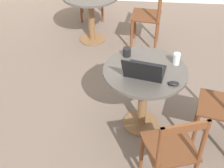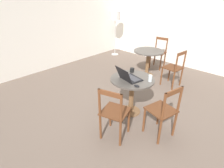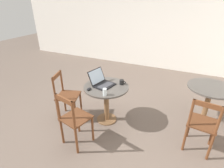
{
  "view_description": "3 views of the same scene",
  "coord_description": "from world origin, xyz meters",
  "px_view_note": "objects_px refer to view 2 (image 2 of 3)",
  "views": [
    {
      "loc": [
        -2.16,
        0.16,
        2.42
      ],
      "look_at": [
        0.11,
        0.34,
        0.56
      ],
      "focal_mm": 50.0,
      "sensor_mm": 36.0,
      "label": 1
    },
    {
      "loc": [
        -2.13,
        -1.62,
        2.05
      ],
      "look_at": [
        -0.04,
        0.35,
        0.56
      ],
      "focal_mm": 28.0,
      "sensor_mm": 36.0,
      "label": 2
    },
    {
      "loc": [
        1.36,
        -2.37,
        2.09
      ],
      "look_at": [
        0.1,
        0.38,
        0.59
      ],
      "focal_mm": 28.0,
      "sensor_mm": 36.0,
      "label": 3
    }
  ],
  "objects_px": {
    "cafe_table_near": "(132,86)",
    "chair_near_front": "(163,112)",
    "drinking_glass": "(150,78)",
    "chair_mid_right": "(159,53)",
    "floor_lamp": "(115,18)",
    "cafe_table_mid": "(148,56)",
    "chair_mid_front": "(174,69)",
    "laptop": "(129,77)",
    "chair_near_left": "(114,113)",
    "mouse": "(137,86)",
    "mug": "(132,70)"
  },
  "relations": [
    {
      "from": "cafe_table_near",
      "to": "laptop",
      "type": "relative_size",
      "value": 1.82
    },
    {
      "from": "drinking_glass",
      "to": "chair_mid_right",
      "type": "bearing_deg",
      "value": 25.97
    },
    {
      "from": "laptop",
      "to": "drinking_glass",
      "type": "relative_size",
      "value": 3.79
    },
    {
      "from": "chair_mid_right",
      "to": "laptop",
      "type": "distance_m",
      "value": 2.65
    },
    {
      "from": "cafe_table_near",
      "to": "floor_lamp",
      "type": "bearing_deg",
      "value": 47.47
    },
    {
      "from": "chair_mid_right",
      "to": "laptop",
      "type": "height_order",
      "value": "laptop"
    },
    {
      "from": "chair_near_left",
      "to": "chair_mid_right",
      "type": "relative_size",
      "value": 1.0
    },
    {
      "from": "cafe_table_near",
      "to": "chair_near_left",
      "type": "distance_m",
      "value": 0.76
    },
    {
      "from": "mug",
      "to": "drinking_glass",
      "type": "distance_m",
      "value": 0.48
    },
    {
      "from": "chair_near_left",
      "to": "drinking_glass",
      "type": "relative_size",
      "value": 7.9
    },
    {
      "from": "floor_lamp",
      "to": "mug",
      "type": "distance_m",
      "value": 3.39
    },
    {
      "from": "mug",
      "to": "mouse",
      "type": "bearing_deg",
      "value": -134.89
    },
    {
      "from": "chair_mid_right",
      "to": "floor_lamp",
      "type": "distance_m",
      "value": 2.02
    },
    {
      "from": "chair_near_front",
      "to": "drinking_glass",
      "type": "distance_m",
      "value": 0.62
    },
    {
      "from": "chair_near_left",
      "to": "laptop",
      "type": "bearing_deg",
      "value": 20.29
    },
    {
      "from": "mug",
      "to": "drinking_glass",
      "type": "xyz_separation_m",
      "value": [
        -0.1,
        -0.47,
        0.01
      ]
    },
    {
      "from": "chair_near_left",
      "to": "chair_near_front",
      "type": "relative_size",
      "value": 1.0
    },
    {
      "from": "cafe_table_near",
      "to": "chair_near_front",
      "type": "height_order",
      "value": "chair_near_front"
    },
    {
      "from": "cafe_table_near",
      "to": "chair_mid_right",
      "type": "bearing_deg",
      "value": 19.03
    },
    {
      "from": "chair_near_left",
      "to": "mouse",
      "type": "xyz_separation_m",
      "value": [
        0.52,
        -0.02,
        0.27
      ]
    },
    {
      "from": "cafe_table_mid",
      "to": "laptop",
      "type": "relative_size",
      "value": 1.82
    },
    {
      "from": "chair_near_front",
      "to": "floor_lamp",
      "type": "distance_m",
      "value": 4.38
    },
    {
      "from": "cafe_table_mid",
      "to": "mug",
      "type": "bearing_deg",
      "value": -159.06
    },
    {
      "from": "chair_mid_front",
      "to": "mouse",
      "type": "xyz_separation_m",
      "value": [
        -1.76,
        -0.17,
        0.27
      ]
    },
    {
      "from": "mouse",
      "to": "cafe_table_near",
      "type": "bearing_deg",
      "value": 50.14
    },
    {
      "from": "chair_near_left",
      "to": "drinking_glass",
      "type": "bearing_deg",
      "value": -4.48
    },
    {
      "from": "cafe_table_mid",
      "to": "floor_lamp",
      "type": "relative_size",
      "value": 0.52
    },
    {
      "from": "chair_mid_front",
      "to": "mug",
      "type": "distance_m",
      "value": 1.4
    },
    {
      "from": "chair_near_left",
      "to": "chair_mid_front",
      "type": "distance_m",
      "value": 2.28
    },
    {
      "from": "floor_lamp",
      "to": "drinking_glass",
      "type": "xyz_separation_m",
      "value": [
        -2.33,
        -2.95,
        -0.54
      ]
    },
    {
      "from": "cafe_table_near",
      "to": "mouse",
      "type": "xyz_separation_m",
      "value": [
        -0.2,
        -0.24,
        0.17
      ]
    },
    {
      "from": "chair_mid_front",
      "to": "chair_mid_right",
      "type": "relative_size",
      "value": 1.0
    },
    {
      "from": "chair_near_front",
      "to": "floor_lamp",
      "type": "bearing_deg",
      "value": 52.38
    },
    {
      "from": "cafe_table_mid",
      "to": "chair_near_left",
      "type": "height_order",
      "value": "chair_near_left"
    },
    {
      "from": "laptop",
      "to": "chair_mid_right",
      "type": "bearing_deg",
      "value": 18.15
    },
    {
      "from": "cafe_table_mid",
      "to": "drinking_glass",
      "type": "xyz_separation_m",
      "value": [
        -1.54,
        -1.02,
        0.21
      ]
    },
    {
      "from": "cafe_table_near",
      "to": "chair_near_front",
      "type": "bearing_deg",
      "value": -103.42
    },
    {
      "from": "cafe_table_near",
      "to": "laptop",
      "type": "height_order",
      "value": "laptop"
    },
    {
      "from": "mouse",
      "to": "chair_near_left",
      "type": "bearing_deg",
      "value": 177.87
    },
    {
      "from": "chair_mid_right",
      "to": "mug",
      "type": "relative_size",
      "value": 7.85
    },
    {
      "from": "cafe_table_mid",
      "to": "mouse",
      "type": "relative_size",
      "value": 7.84
    },
    {
      "from": "laptop",
      "to": "drinking_glass",
      "type": "distance_m",
      "value": 0.36
    },
    {
      "from": "chair_mid_front",
      "to": "laptop",
      "type": "bearing_deg",
      "value": 176.99
    },
    {
      "from": "laptop",
      "to": "mouse",
      "type": "relative_size",
      "value": 4.31
    },
    {
      "from": "cafe_table_mid",
      "to": "chair_mid_front",
      "type": "bearing_deg",
      "value": -97.13
    },
    {
      "from": "floor_lamp",
      "to": "chair_mid_front",
      "type": "bearing_deg",
      "value": -107.92
    },
    {
      "from": "cafe_table_near",
      "to": "drinking_glass",
      "type": "relative_size",
      "value": 6.89
    },
    {
      "from": "laptop",
      "to": "chair_near_front",
      "type": "bearing_deg",
      "value": -96.69
    },
    {
      "from": "chair_mid_right",
      "to": "laptop",
      "type": "xyz_separation_m",
      "value": [
        -2.5,
        -0.82,
        0.31
      ]
    },
    {
      "from": "cafe_table_near",
      "to": "mug",
      "type": "height_order",
      "value": "mug"
    }
  ]
}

